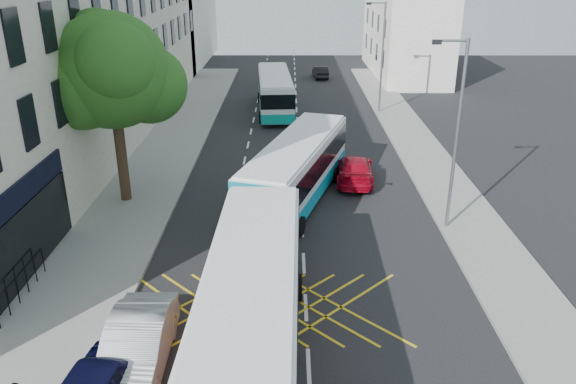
{
  "coord_description": "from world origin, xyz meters",
  "views": [
    {
      "loc": [
        -0.56,
        -10.09,
        10.95
      ],
      "look_at": [
        -0.62,
        10.92,
        2.2
      ],
      "focal_mm": 35.0,
      "sensor_mm": 36.0,
      "label": 1
    }
  ],
  "objects_px": {
    "parked_car_silver": "(137,347)",
    "street_tree": "(111,72)",
    "distant_car_grey": "(276,79)",
    "distant_car_dark": "(320,72)",
    "red_hatchback": "(355,169)",
    "lamp_far": "(381,52)",
    "bus_near": "(252,309)",
    "bus_mid": "(297,170)",
    "lamp_near": "(455,127)",
    "bus_far": "(275,92)"
  },
  "relations": [
    {
      "from": "parked_car_silver",
      "to": "street_tree",
      "type": "bearing_deg",
      "value": 105.63
    },
    {
      "from": "distant_car_grey",
      "to": "distant_car_dark",
      "type": "relative_size",
      "value": 1.23
    },
    {
      "from": "red_hatchback",
      "to": "distant_car_dark",
      "type": "relative_size",
      "value": 1.31
    },
    {
      "from": "street_tree",
      "to": "lamp_far",
      "type": "relative_size",
      "value": 1.1
    },
    {
      "from": "bus_near",
      "to": "bus_mid",
      "type": "height_order",
      "value": "bus_near"
    },
    {
      "from": "lamp_near",
      "to": "bus_near",
      "type": "relative_size",
      "value": 0.7
    },
    {
      "from": "street_tree",
      "to": "lamp_far",
      "type": "distance_m",
      "value": 22.57
    },
    {
      "from": "street_tree",
      "to": "parked_car_silver",
      "type": "relative_size",
      "value": 1.86
    },
    {
      "from": "street_tree",
      "to": "distant_car_dark",
      "type": "height_order",
      "value": "street_tree"
    },
    {
      "from": "bus_near",
      "to": "bus_far",
      "type": "height_order",
      "value": "bus_near"
    },
    {
      "from": "parked_car_silver",
      "to": "red_hatchback",
      "type": "xyz_separation_m",
      "value": [
        7.79,
        14.87,
        -0.11
      ]
    },
    {
      "from": "bus_near",
      "to": "bus_mid",
      "type": "xyz_separation_m",
      "value": [
        1.41,
        11.72,
        -0.09
      ]
    },
    {
      "from": "lamp_near",
      "to": "distant_car_dark",
      "type": "bearing_deg",
      "value": 96.25
    },
    {
      "from": "bus_mid",
      "to": "bus_far",
      "type": "height_order",
      "value": "bus_mid"
    },
    {
      "from": "bus_far",
      "to": "bus_mid",
      "type": "bearing_deg",
      "value": -89.05
    },
    {
      "from": "lamp_far",
      "to": "bus_far",
      "type": "distance_m",
      "value": 8.49
    },
    {
      "from": "parked_car_silver",
      "to": "distant_car_dark",
      "type": "relative_size",
      "value": 1.34
    },
    {
      "from": "bus_mid",
      "to": "distant_car_dark",
      "type": "bearing_deg",
      "value": 102.15
    },
    {
      "from": "lamp_near",
      "to": "lamp_far",
      "type": "xyz_separation_m",
      "value": [
        0.0,
        20.0,
        0.0
      ]
    },
    {
      "from": "street_tree",
      "to": "distant_car_grey",
      "type": "height_order",
      "value": "street_tree"
    },
    {
      "from": "bus_mid",
      "to": "lamp_far",
      "type": "bearing_deg",
      "value": 86.4
    },
    {
      "from": "red_hatchback",
      "to": "lamp_far",
      "type": "bearing_deg",
      "value": -98.11
    },
    {
      "from": "bus_near",
      "to": "bus_mid",
      "type": "bearing_deg",
      "value": 84.29
    },
    {
      "from": "lamp_far",
      "to": "bus_near",
      "type": "height_order",
      "value": "lamp_far"
    },
    {
      "from": "lamp_near",
      "to": "red_hatchback",
      "type": "height_order",
      "value": "lamp_near"
    },
    {
      "from": "street_tree",
      "to": "lamp_far",
      "type": "xyz_separation_m",
      "value": [
        14.71,
        17.03,
        -1.68
      ]
    },
    {
      "from": "distant_car_grey",
      "to": "bus_far",
      "type": "bearing_deg",
      "value": -90.4
    },
    {
      "from": "lamp_far",
      "to": "parked_car_silver",
      "type": "xyz_separation_m",
      "value": [
        -11.1,
        -29.11,
        -3.84
      ]
    },
    {
      "from": "lamp_near",
      "to": "distant_car_dark",
      "type": "height_order",
      "value": "lamp_near"
    },
    {
      "from": "bus_mid",
      "to": "parked_car_silver",
      "type": "distance_m",
      "value": 13.14
    },
    {
      "from": "lamp_near",
      "to": "bus_mid",
      "type": "relative_size",
      "value": 0.73
    },
    {
      "from": "lamp_far",
      "to": "bus_mid",
      "type": "height_order",
      "value": "lamp_far"
    },
    {
      "from": "street_tree",
      "to": "distant_car_grey",
      "type": "relative_size",
      "value": 2.02
    },
    {
      "from": "bus_near",
      "to": "red_hatchback",
      "type": "xyz_separation_m",
      "value": [
        4.51,
        14.34,
        -1.01
      ]
    },
    {
      "from": "bus_mid",
      "to": "distant_car_dark",
      "type": "relative_size",
      "value": 3.12
    },
    {
      "from": "lamp_near",
      "to": "red_hatchback",
      "type": "distance_m",
      "value": 7.72
    },
    {
      "from": "lamp_far",
      "to": "distant_car_grey",
      "type": "xyz_separation_m",
      "value": [
        -8.0,
        10.09,
        -4.01
      ]
    },
    {
      "from": "parked_car_silver",
      "to": "red_hatchback",
      "type": "distance_m",
      "value": 16.78
    },
    {
      "from": "lamp_near",
      "to": "distant_car_dark",
      "type": "distance_m",
      "value": 34.18
    },
    {
      "from": "bus_near",
      "to": "distant_car_dark",
      "type": "distance_m",
      "value": 42.53
    },
    {
      "from": "lamp_far",
      "to": "bus_far",
      "type": "height_order",
      "value": "lamp_far"
    },
    {
      "from": "lamp_far",
      "to": "bus_near",
      "type": "bearing_deg",
      "value": -105.3
    },
    {
      "from": "street_tree",
      "to": "bus_far",
      "type": "distance_m",
      "value": 19.55
    },
    {
      "from": "street_tree",
      "to": "lamp_far",
      "type": "bearing_deg",
      "value": 49.19
    },
    {
      "from": "lamp_near",
      "to": "red_hatchback",
      "type": "xyz_separation_m",
      "value": [
        -3.3,
        5.76,
        -3.94
      ]
    },
    {
      "from": "bus_near",
      "to": "distant_car_grey",
      "type": "distance_m",
      "value": 38.68
    },
    {
      "from": "street_tree",
      "to": "distant_car_grey",
      "type": "bearing_deg",
      "value": 76.12
    },
    {
      "from": "lamp_near",
      "to": "bus_mid",
      "type": "distance_m",
      "value": 7.75
    },
    {
      "from": "bus_near",
      "to": "bus_far",
      "type": "bearing_deg",
      "value": 91.25
    },
    {
      "from": "bus_mid",
      "to": "distant_car_grey",
      "type": "bearing_deg",
      "value": 110.6
    }
  ]
}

